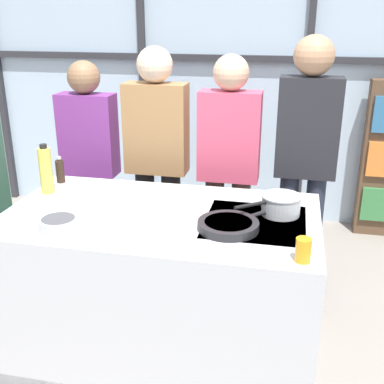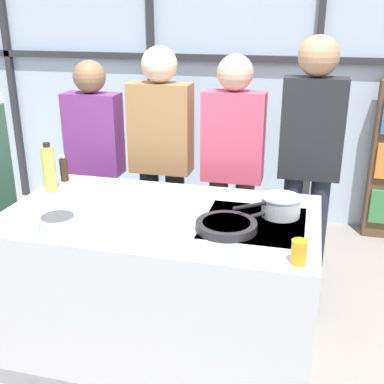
# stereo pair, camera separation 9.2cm
# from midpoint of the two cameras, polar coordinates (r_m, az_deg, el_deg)

# --- Properties ---
(ground_plane) EXTENTS (18.00, 18.00, 0.00)m
(ground_plane) POSITION_cam_midpoint_polar(r_m,az_deg,el_deg) (3.10, -4.23, -18.25)
(ground_plane) COLOR gray
(back_window_wall) EXTENTS (6.40, 0.10, 2.80)m
(back_window_wall) POSITION_cam_midpoint_polar(r_m,az_deg,el_deg) (4.62, 3.12, 13.93)
(back_window_wall) COLOR silver
(back_window_wall) RESTS_ON ground_plane
(demo_island) EXTENTS (1.70, 0.97, 0.91)m
(demo_island) POSITION_cam_midpoint_polar(r_m,az_deg,el_deg) (2.83, -4.46, -11.08)
(demo_island) COLOR silver
(demo_island) RESTS_ON ground_plane
(spectator_far_left) EXTENTS (0.41, 0.23, 1.63)m
(spectator_far_left) POSITION_cam_midpoint_polar(r_m,az_deg,el_deg) (3.61, -12.72, 3.95)
(spectator_far_left) COLOR black
(spectator_far_left) RESTS_ON ground_plane
(spectator_center_left) EXTENTS (0.43, 0.24, 1.73)m
(spectator_center_left) POSITION_cam_midpoint_polar(r_m,az_deg,el_deg) (3.42, -4.94, 4.46)
(spectator_center_left) COLOR black
(spectator_center_left) RESTS_ON ground_plane
(spectator_center_right) EXTENTS (0.41, 0.24, 1.69)m
(spectator_center_right) POSITION_cam_midpoint_polar(r_m,az_deg,el_deg) (3.32, 3.58, 3.60)
(spectator_center_right) COLOR #47382D
(spectator_center_right) RESTS_ON ground_plane
(spectator_far_right) EXTENTS (0.40, 0.25, 1.81)m
(spectator_far_right) POSITION_cam_midpoint_polar(r_m,az_deg,el_deg) (3.26, 12.55, 4.55)
(spectator_far_right) COLOR #232838
(spectator_far_right) RESTS_ON ground_plane
(frying_pan) EXTENTS (0.43, 0.46, 0.04)m
(frying_pan) POSITION_cam_midpoint_polar(r_m,az_deg,el_deg) (2.43, 3.36, -3.90)
(frying_pan) COLOR #232326
(frying_pan) RESTS_ON demo_island
(saucepan) EXTENTS (0.34, 0.29, 0.11)m
(saucepan) POSITION_cam_midpoint_polar(r_m,az_deg,el_deg) (2.62, 9.46, -1.44)
(saucepan) COLOR silver
(saucepan) RESTS_ON demo_island
(white_plate) EXTENTS (0.23, 0.23, 0.01)m
(white_plate) POSITION_cam_midpoint_polar(r_m,az_deg,el_deg) (2.69, -12.80, -2.24)
(white_plate) COLOR white
(white_plate) RESTS_ON demo_island
(mixing_bowl) EXTENTS (0.20, 0.20, 0.07)m
(mixing_bowl) POSITION_cam_midpoint_polar(r_m,az_deg,el_deg) (2.50, -16.53, -3.68)
(mixing_bowl) COLOR silver
(mixing_bowl) RESTS_ON demo_island
(oil_bottle) EXTENTS (0.08, 0.08, 0.30)m
(oil_bottle) POSITION_cam_midpoint_polar(r_m,az_deg,el_deg) (3.01, -17.78, 2.47)
(oil_bottle) COLOR #E0CC4C
(oil_bottle) RESTS_ON demo_island
(pepper_grinder) EXTENTS (0.05, 0.05, 0.18)m
(pepper_grinder) POSITION_cam_midpoint_polar(r_m,az_deg,el_deg) (3.19, -16.17, 2.46)
(pepper_grinder) COLOR #332319
(pepper_grinder) RESTS_ON demo_island
(juice_glass_near) EXTENTS (0.07, 0.07, 0.11)m
(juice_glass_near) POSITION_cam_midpoint_polar(r_m,az_deg,el_deg) (2.15, 11.85, -6.76)
(juice_glass_near) COLOR orange
(juice_glass_near) RESTS_ON demo_island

